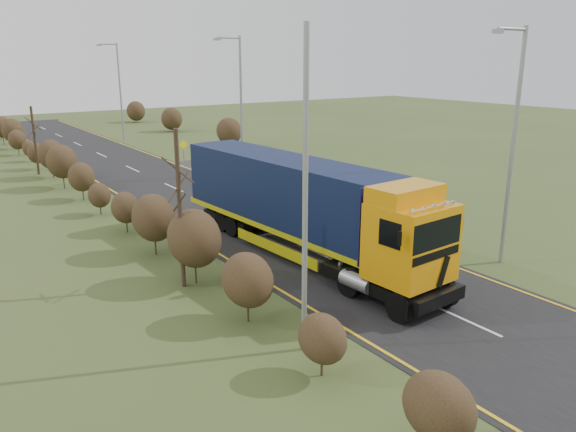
# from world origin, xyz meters

# --- Properties ---
(ground) EXTENTS (160.00, 160.00, 0.00)m
(ground) POSITION_xyz_m (0.00, 0.00, 0.00)
(ground) COLOR #3A4F22
(ground) RESTS_ON ground
(road) EXTENTS (8.00, 120.00, 0.02)m
(road) POSITION_xyz_m (0.00, 10.00, 0.01)
(road) COLOR black
(road) RESTS_ON ground
(layby) EXTENTS (6.00, 18.00, 0.02)m
(layby) POSITION_xyz_m (6.50, 20.00, 0.01)
(layby) COLOR #292624
(layby) RESTS_ON ground
(lane_markings) EXTENTS (7.52, 116.00, 0.01)m
(lane_markings) POSITION_xyz_m (0.00, 9.69, 0.03)
(lane_markings) COLOR yellow
(lane_markings) RESTS_ON road
(hedgerow) EXTENTS (2.24, 102.04, 6.05)m
(hedgerow) POSITION_xyz_m (-6.00, 7.89, 1.62)
(hedgerow) COLOR #2F2015
(hedgerow) RESTS_ON ground
(lorry) EXTENTS (3.39, 15.68, 4.33)m
(lorry) POSITION_xyz_m (-0.80, 4.15, 2.46)
(lorry) COLOR black
(lorry) RESTS_ON ground
(car_red_hatchback) EXTENTS (2.83, 4.10, 1.30)m
(car_red_hatchback) POSITION_xyz_m (5.02, 20.61, 0.65)
(car_red_hatchback) COLOR maroon
(car_red_hatchback) RESTS_ON ground
(car_blue_sedan) EXTENTS (3.25, 3.85, 1.24)m
(car_blue_sedan) POSITION_xyz_m (7.42, 25.87, 0.62)
(car_blue_sedan) COLOR #0A123B
(car_blue_sedan) RESTS_ON ground
(streetlight_near) EXTENTS (2.05, 0.19, 9.67)m
(streetlight_near) POSITION_xyz_m (5.67, -1.31, 5.34)
(streetlight_near) COLOR gray
(streetlight_near) RESTS_ON ground
(streetlight_mid) EXTENTS (2.10, 0.20, 9.93)m
(streetlight_mid) POSITION_xyz_m (5.66, 20.70, 5.50)
(streetlight_mid) COLOR gray
(streetlight_mid) RESTS_ON ground
(streetlight_far) EXTENTS (2.10, 0.20, 9.91)m
(streetlight_far) POSITION_xyz_m (4.60, 43.79, 5.49)
(streetlight_far) COLOR gray
(streetlight_far) RESTS_ON ground
(left_pole) EXTENTS (0.16, 0.16, 9.38)m
(left_pole) POSITION_xyz_m (-5.56, -2.54, 4.69)
(left_pole) COLOR gray
(left_pole) RESTS_ON ground
(speed_sign) EXTENTS (0.68, 0.10, 2.46)m
(speed_sign) POSITION_xyz_m (4.86, 15.34, 1.73)
(speed_sign) COLOR gray
(speed_sign) RESTS_ON ground
(warning_board) EXTENTS (0.78, 0.11, 2.04)m
(warning_board) POSITION_xyz_m (4.20, 27.49, 1.26)
(warning_board) COLOR gray
(warning_board) RESTS_ON ground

